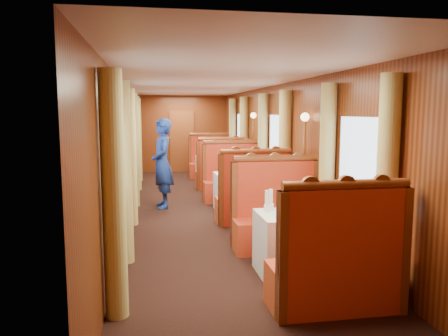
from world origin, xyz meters
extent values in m
cube|color=brown|center=(0.00, 5.97, 1.00)|extent=(0.80, 0.04, 2.00)
cube|color=white|center=(0.75, -3.50, 0.38)|extent=(1.05, 0.72, 0.75)
cube|color=#A81213|center=(0.75, -4.45, 0.23)|extent=(1.30, 0.55, 0.45)
cube|color=#A81213|center=(0.75, -4.67, 0.85)|extent=(1.30, 0.12, 0.80)
cylinder|color=brown|center=(0.75, -4.67, 1.29)|extent=(1.23, 0.10, 0.10)
cube|color=#A81213|center=(0.75, -2.55, 0.23)|extent=(1.30, 0.55, 0.45)
cube|color=#A81213|center=(0.75, -2.33, 0.85)|extent=(1.30, 0.12, 0.80)
cylinder|color=brown|center=(0.75, -2.33, 1.29)|extent=(1.23, 0.10, 0.10)
cube|color=white|center=(0.75, 0.00, 0.38)|extent=(1.05, 0.72, 0.75)
cube|color=#A81213|center=(0.75, -0.95, 0.23)|extent=(1.30, 0.55, 0.45)
cube|color=#A81213|center=(0.75, -1.17, 0.85)|extent=(1.30, 0.12, 0.80)
cylinder|color=brown|center=(0.75, -1.17, 1.29)|extent=(1.23, 0.10, 0.10)
cube|color=#A81213|center=(0.75, 0.95, 0.23)|extent=(1.30, 0.55, 0.45)
cube|color=#A81213|center=(0.75, 1.17, 0.85)|extent=(1.30, 0.12, 0.80)
cylinder|color=brown|center=(0.75, 1.17, 1.29)|extent=(1.23, 0.10, 0.10)
cube|color=white|center=(0.75, 3.50, 0.38)|extent=(1.05, 0.72, 0.75)
cube|color=#A81213|center=(0.75, 2.55, 0.23)|extent=(1.30, 0.55, 0.45)
cube|color=#A81213|center=(0.75, 2.33, 0.85)|extent=(1.30, 0.12, 0.80)
cylinder|color=brown|center=(0.75, 2.33, 1.29)|extent=(1.23, 0.10, 0.10)
cube|color=#A81213|center=(0.75, 4.45, 0.23)|extent=(1.30, 0.55, 0.45)
cube|color=#A81213|center=(0.75, 4.67, 0.85)|extent=(1.30, 0.12, 0.80)
cylinder|color=brown|center=(0.75, 4.67, 1.29)|extent=(1.23, 0.10, 0.10)
cube|color=silver|center=(0.64, -3.56, 0.76)|extent=(0.40, 0.35, 0.01)
cylinder|color=white|center=(1.02, -3.65, 0.76)|extent=(0.23, 0.23, 0.01)
cylinder|color=white|center=(0.35, -3.35, 0.79)|extent=(0.08, 0.08, 0.08)
cylinder|color=white|center=(0.35, -3.35, 0.92)|extent=(0.05, 0.05, 0.18)
cylinder|color=white|center=(0.42, -3.28, 0.79)|extent=(0.08, 0.08, 0.08)
cylinder|color=white|center=(0.42, -3.28, 0.92)|extent=(0.05, 0.05, 0.18)
cylinder|color=silver|center=(0.77, -0.02, 0.82)|extent=(0.06, 0.06, 0.14)
cylinder|color=silver|center=(0.78, 3.51, 0.82)|extent=(0.06, 0.06, 0.14)
cylinder|color=#D4C66C|center=(-1.38, -4.28, 1.18)|extent=(0.22, 0.22, 2.35)
cylinder|color=#D4C66C|center=(-1.38, -2.72, 1.18)|extent=(0.22, 0.22, 2.35)
cylinder|color=#D4C66C|center=(1.38, -4.28, 1.18)|extent=(0.22, 0.22, 2.35)
cylinder|color=#D4C66C|center=(1.38, -2.72, 1.18)|extent=(0.22, 0.22, 2.35)
cylinder|color=#D4C66C|center=(-1.38, -0.78, 1.18)|extent=(0.22, 0.22, 2.35)
cylinder|color=#D4C66C|center=(-1.38, 0.78, 1.18)|extent=(0.22, 0.22, 2.35)
cylinder|color=#D4C66C|center=(1.38, -0.78, 1.18)|extent=(0.22, 0.22, 2.35)
cylinder|color=#D4C66C|center=(1.38, 0.78, 1.18)|extent=(0.22, 0.22, 2.35)
cylinder|color=#D4C66C|center=(-1.38, 2.72, 1.18)|extent=(0.22, 0.22, 2.35)
cylinder|color=#D4C66C|center=(-1.38, 4.28, 1.18)|extent=(0.22, 0.22, 2.35)
cylinder|color=#D4C66C|center=(1.38, 2.72, 1.18)|extent=(0.22, 0.22, 2.35)
cylinder|color=#D4C66C|center=(1.38, 4.28, 1.18)|extent=(0.22, 0.22, 2.35)
cylinder|color=#BF8C3F|center=(-1.40, -1.75, 0.93)|extent=(0.04, 0.04, 1.85)
sphere|color=#FFD18C|center=(-1.40, -1.75, 1.88)|extent=(0.14, 0.14, 0.14)
cylinder|color=#BF8C3F|center=(1.40, -1.75, 0.93)|extent=(0.04, 0.04, 1.85)
sphere|color=#FFD18C|center=(1.40, -1.75, 1.88)|extent=(0.14, 0.14, 0.14)
cylinder|color=#BF8C3F|center=(-1.40, 1.75, 0.93)|extent=(0.04, 0.04, 1.85)
sphere|color=#FFD18C|center=(-1.40, 1.75, 1.88)|extent=(0.14, 0.14, 0.14)
cylinder|color=#BF8C3F|center=(1.40, 1.75, 0.93)|extent=(0.04, 0.04, 1.85)
sphere|color=#FFD18C|center=(1.40, 1.75, 1.88)|extent=(0.14, 0.14, 0.14)
imported|color=navy|center=(-0.80, 0.54, 0.92)|extent=(0.52, 0.72, 1.83)
cube|color=beige|center=(0.75, 0.75, 0.75)|extent=(0.40, 0.24, 0.55)
sphere|color=tan|center=(0.75, 0.75, 1.11)|extent=(0.20, 0.20, 0.20)
cube|color=beige|center=(0.75, 0.58, 0.52)|extent=(0.36, 0.30, 0.14)
camera|label=1|loc=(-1.03, -8.40, 1.96)|focal=35.00mm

